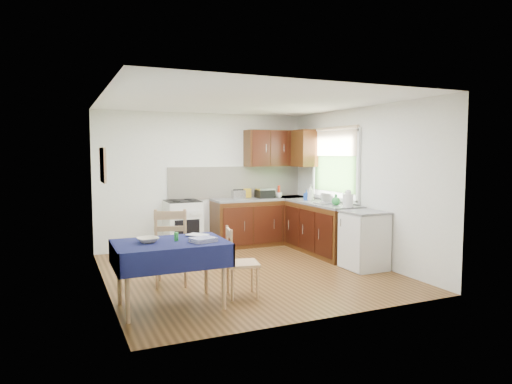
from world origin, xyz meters
name	(u,v)px	position (x,y,z in m)	size (l,w,h in m)	color
floor	(247,272)	(0.00, 0.00, 0.00)	(4.20, 4.20, 0.00)	#452A12
ceiling	(247,102)	(0.00, 0.00, 2.50)	(4.00, 4.20, 0.02)	white
wall_back	(204,180)	(0.00, 2.10, 1.25)	(4.00, 0.02, 2.50)	white
wall_front	(325,202)	(0.00, -2.10, 1.25)	(4.00, 0.02, 2.50)	white
wall_left	(104,193)	(-2.00, 0.00, 1.25)	(0.02, 4.20, 2.50)	silver
wall_right	(360,184)	(2.00, 0.00, 1.25)	(0.02, 4.20, 2.50)	white
base_cabinets	(289,225)	(1.36, 1.26, 0.43)	(1.90, 2.30, 0.86)	#341309
worktop_back	(261,199)	(1.05, 1.80, 0.88)	(1.90, 0.60, 0.04)	slate
worktop_right	(322,203)	(1.70, 0.65, 0.88)	(0.60, 1.70, 0.04)	slate
worktop_corner	(291,198)	(1.70, 1.80, 0.88)	(0.60, 0.60, 0.04)	slate
splashback	(237,182)	(0.65, 2.08, 1.20)	(2.70, 0.02, 0.60)	white
upper_cabinets	(284,148)	(1.52, 1.80, 1.85)	(1.20, 0.85, 0.70)	#341309
stove	(183,226)	(-0.50, 1.80, 0.46)	(0.60, 0.61, 0.92)	silver
window	(335,159)	(1.97, 0.70, 1.65)	(0.04, 1.48, 1.26)	#2E4F20
fridge	(364,240)	(1.70, -0.55, 0.44)	(0.58, 0.60, 0.89)	silver
corkboard	(103,165)	(-1.97, 0.30, 1.60)	(0.04, 0.62, 0.47)	tan
dining_table	(170,251)	(-1.40, -1.07, 0.65)	(1.25, 0.85, 0.76)	#0E143A
chair_far	(172,245)	(-1.18, -0.23, 0.55)	(0.58, 0.58, 1.04)	tan
chair_near	(239,260)	(-0.54, -1.03, 0.46)	(0.45, 0.45, 0.86)	tan
toaster	(238,195)	(0.56, 1.77, 0.98)	(0.24, 0.15, 0.19)	#B8B8BC
sandwich_press	(265,193)	(1.11, 1.78, 0.99)	(0.32, 0.28, 0.19)	black
sauce_bottle	(279,192)	(1.39, 1.73, 1.02)	(0.05, 0.05, 0.23)	#B5270E
yellow_packet	(247,193)	(0.83, 1.97, 0.99)	(0.13, 0.09, 0.17)	gold
dish_rack	(327,202)	(1.66, 0.45, 0.92)	(0.38, 0.29, 0.18)	gray
kettle	(348,199)	(1.71, -0.10, 1.02)	(0.17, 0.17, 0.28)	silver
cup	(279,195)	(1.38, 1.71, 0.95)	(0.13, 0.13, 0.10)	silver
soap_bottle_a	(311,193)	(1.64, 0.96, 1.05)	(0.11, 0.11, 0.29)	silver
soap_bottle_b	(306,195)	(1.64, 1.10, 0.99)	(0.08, 0.09, 0.19)	#1F4CB4
soap_bottle_c	(336,200)	(1.67, 0.19, 0.99)	(0.14, 0.14, 0.19)	#258B39
plate_bowl	(148,240)	(-1.64, -1.02, 0.79)	(0.24, 0.24, 0.06)	beige
book	(193,236)	(-1.08, -0.91, 0.77)	(0.18, 0.24, 0.02)	white
spice_jar	(176,237)	(-1.32, -1.05, 0.81)	(0.05, 0.05, 0.10)	#248631
tea_towel	(203,240)	(-1.05, -1.23, 0.78)	(0.27, 0.21, 0.05)	navy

